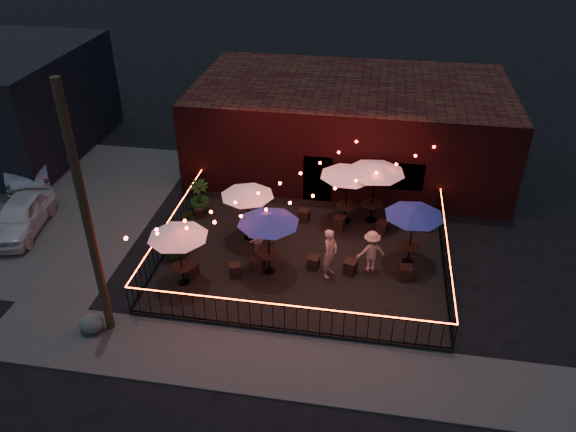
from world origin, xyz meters
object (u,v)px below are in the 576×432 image
object	(u,v)px
cafe_table_0	(178,234)
cafe_table_2	(268,219)
utility_pole	(87,219)
cafe_table_4	(414,212)
cooler	(181,239)
cafe_table_1	(247,192)
cafe_table_3	(348,172)
boulder	(91,324)
cafe_table_5	(375,169)

from	to	relation	value
cafe_table_0	cafe_table_2	size ratio (longest dim) A/B	0.87
utility_pole	cafe_table_2	xyz separation A→B (m)	(4.36, 3.47, -1.72)
cafe_table_4	cooler	bearing A→B (deg)	-175.78
cafe_table_1	cafe_table_3	distance (m)	3.96
cafe_table_1	boulder	world-z (taller)	cafe_table_1
cafe_table_0	boulder	xyz separation A→B (m)	(-2.06, -2.60, -1.84)
cafe_table_0	cooler	size ratio (longest dim) A/B	2.68
utility_pole	cafe_table_4	xyz separation A→B (m)	(9.16, 4.83, -1.77)
cafe_table_2	cafe_table_5	distance (m)	5.18
boulder	cafe_table_0	bearing A→B (deg)	51.56
utility_pole	cafe_table_2	distance (m)	5.83
cafe_table_4	cafe_table_5	xyz separation A→B (m)	(-1.43, 2.57, 0.24)
cafe_table_3	cafe_table_4	distance (m)	3.40
cafe_table_1	boulder	size ratio (longest dim) A/B	2.64
boulder	cafe_table_5	bearing A→B (deg)	43.11
cafe_table_2	cafe_table_5	world-z (taller)	cafe_table_5
cafe_table_0	cafe_table_1	distance (m)	3.42
utility_pole	cafe_table_0	world-z (taller)	utility_pole
cafe_table_5	cooler	world-z (taller)	cafe_table_5
cafe_table_4	cooler	world-z (taller)	cafe_table_4
utility_pole	cafe_table_5	size ratio (longest dim) A/B	2.84
cafe_table_1	cooler	world-z (taller)	cafe_table_1
cooler	cafe_table_4	bearing A→B (deg)	-4.19
cafe_table_3	cooler	bearing A→B (deg)	-152.95
boulder	cooler	bearing A→B (deg)	73.10
utility_pole	cafe_table_4	size ratio (longest dim) A/B	3.11
utility_pole	cafe_table_5	xyz separation A→B (m)	(7.73, 7.40, -1.53)
cafe_table_0	boulder	size ratio (longest dim) A/B	2.89
cafe_table_1	cafe_table_4	world-z (taller)	cafe_table_4
cafe_table_1	cafe_table_4	bearing A→B (deg)	-5.07
cafe_table_0	cafe_table_5	xyz separation A→B (m)	(6.13, 5.07, 0.31)
cafe_table_3	cafe_table_4	bearing A→B (deg)	-43.83
cafe_table_5	boulder	bearing A→B (deg)	-136.89
utility_pole	cafe_table_5	bearing A→B (deg)	43.76
cafe_table_1	cafe_table_2	distance (m)	2.22
cafe_table_0	boulder	world-z (taller)	cafe_table_0
cafe_table_1	boulder	bearing A→B (deg)	-123.03
cafe_table_4	cafe_table_2	bearing A→B (deg)	-164.20
cafe_table_3	cafe_table_5	world-z (taller)	cafe_table_5
cafe_table_0	cafe_table_3	distance (m)	7.05
cafe_table_2	cafe_table_3	world-z (taller)	cafe_table_3
cafe_table_2	boulder	size ratio (longest dim) A/B	3.31
cafe_table_4	boulder	bearing A→B (deg)	-152.08
cafe_table_0	boulder	distance (m)	3.80
cafe_table_2	boulder	bearing A→B (deg)	-142.19
cafe_table_4	cafe_table_3	bearing A→B (deg)	136.17
cafe_table_0	cafe_table_3	xyz separation A→B (m)	(5.11, 4.85, 0.17)
cafe_table_4	cafe_table_5	bearing A→B (deg)	119.16
utility_pole	cafe_table_0	xyz separation A→B (m)	(1.60, 2.33, -1.83)
utility_pole	boulder	size ratio (longest dim) A/B	9.65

